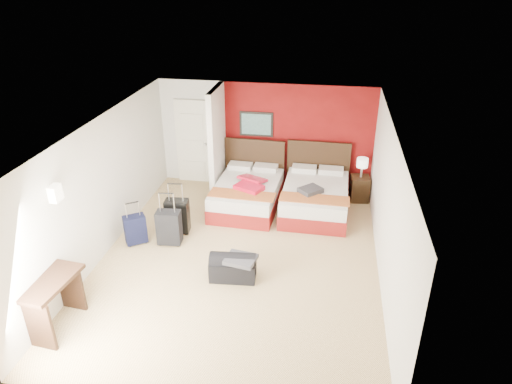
% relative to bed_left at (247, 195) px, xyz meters
% --- Properties ---
extents(ground, '(6.50, 6.50, 0.00)m').
position_rel_bed_left_xyz_m(ground, '(0.22, -2.03, -0.29)').
color(ground, '#D5B983').
rests_on(ground, ground).
extents(room_walls, '(5.02, 6.52, 2.50)m').
position_rel_bed_left_xyz_m(room_walls, '(-1.19, -0.61, 0.97)').
color(room_walls, silver).
rests_on(room_walls, ground).
extents(red_accent_panel, '(3.50, 0.04, 2.50)m').
position_rel_bed_left_xyz_m(red_accent_panel, '(0.97, 1.20, 0.96)').
color(red_accent_panel, maroon).
rests_on(red_accent_panel, ground).
extents(partition_wall, '(0.12, 1.20, 2.50)m').
position_rel_bed_left_xyz_m(partition_wall, '(-0.78, 0.58, 0.96)').
color(partition_wall, silver).
rests_on(partition_wall, ground).
extents(entry_door, '(0.82, 0.06, 2.05)m').
position_rel_bed_left_xyz_m(entry_door, '(-1.53, 1.17, 0.74)').
color(entry_door, silver).
rests_on(entry_door, ground).
extents(bed_left, '(1.44, 1.99, 0.58)m').
position_rel_bed_left_xyz_m(bed_left, '(0.00, 0.00, 0.00)').
color(bed_left, white).
rests_on(bed_left, ground).
extents(bed_right, '(1.42, 2.00, 0.59)m').
position_rel_bed_left_xyz_m(bed_right, '(1.49, 0.04, 0.01)').
color(bed_right, white).
rests_on(bed_right, ground).
extents(red_suitcase_open, '(0.85, 0.96, 0.10)m').
position_rel_bed_left_xyz_m(red_suitcase_open, '(0.10, -0.10, 0.34)').
color(red_suitcase_open, red).
rests_on(red_suitcase_open, bed_left).
extents(jacket_bundle, '(0.56, 0.56, 0.11)m').
position_rel_bed_left_xyz_m(jacket_bundle, '(1.39, -0.26, 0.36)').
color(jacket_bundle, '#37383C').
rests_on(jacket_bundle, bed_right).
extents(nightstand, '(0.45, 0.45, 0.57)m').
position_rel_bed_left_xyz_m(nightstand, '(2.46, 0.75, -0.00)').
color(nightstand, black).
rests_on(nightstand, ground).
extents(table_lamp, '(0.33, 0.33, 0.45)m').
position_rel_bed_left_xyz_m(table_lamp, '(2.46, 0.75, 0.51)').
color(table_lamp, silver).
rests_on(table_lamp, nightstand).
extents(suitcase_black, '(0.48, 0.33, 0.68)m').
position_rel_bed_left_xyz_m(suitcase_black, '(-1.18, -1.29, 0.05)').
color(suitcase_black, black).
rests_on(suitcase_black, ground).
extents(suitcase_charcoal, '(0.47, 0.31, 0.67)m').
position_rel_bed_left_xyz_m(suitcase_charcoal, '(-1.20, -1.72, 0.04)').
color(suitcase_charcoal, black).
rests_on(suitcase_charcoal, ground).
extents(suitcase_navy, '(0.47, 0.43, 0.56)m').
position_rel_bed_left_xyz_m(suitcase_navy, '(-1.85, -1.81, -0.01)').
color(suitcase_navy, black).
rests_on(suitcase_navy, ground).
extents(duffel_bag, '(0.81, 0.48, 0.40)m').
position_rel_bed_left_xyz_m(duffel_bag, '(0.22, -2.59, -0.09)').
color(duffel_bag, black).
rests_on(duffel_bag, ground).
extents(jacket_draped, '(0.57, 0.50, 0.07)m').
position_rel_bed_left_xyz_m(jacket_draped, '(0.37, -2.64, 0.14)').
color(jacket_draped, '#3E3D43').
rests_on(jacket_draped, duffel_bag).
extents(desk, '(0.60, 1.05, 0.84)m').
position_rel_bed_left_xyz_m(desk, '(-2.09, -4.18, 0.13)').
color(desk, black).
rests_on(desk, ground).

